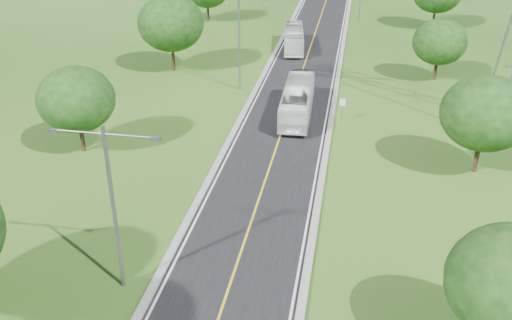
# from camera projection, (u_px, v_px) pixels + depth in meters

# --- Properties ---
(ground) EXTENTS (260.00, 260.00, 0.00)m
(ground) POSITION_uv_depth(u_px,v_px,m) (309.00, 53.00, 73.79)
(ground) COLOR #1F4814
(ground) RESTS_ON ground
(road) EXTENTS (8.00, 150.00, 0.06)m
(road) POSITION_uv_depth(u_px,v_px,m) (313.00, 40.00, 79.03)
(road) COLOR black
(road) RESTS_ON ground
(curb_left) EXTENTS (0.50, 150.00, 0.22)m
(curb_left) POSITION_uv_depth(u_px,v_px,m) (282.00, 38.00, 79.66)
(curb_left) COLOR gray
(curb_left) RESTS_ON ground
(curb_right) EXTENTS (0.50, 150.00, 0.22)m
(curb_right) POSITION_uv_depth(u_px,v_px,m) (344.00, 41.00, 78.32)
(curb_right) COLOR gray
(curb_right) RESTS_ON ground
(speed_limit_sign) EXTENTS (0.55, 0.09, 2.40)m
(speed_limit_sign) POSITION_uv_depth(u_px,v_px,m) (342.00, 106.00, 52.98)
(speed_limit_sign) COLOR slate
(speed_limit_sign) RESTS_ON ground
(streetlight_near_left) EXTENTS (5.90, 0.25, 10.00)m
(streetlight_near_left) POSITION_uv_depth(u_px,v_px,m) (112.00, 197.00, 30.03)
(streetlight_near_left) COLOR slate
(streetlight_near_left) RESTS_ON ground
(streetlight_mid_left) EXTENTS (5.90, 0.25, 10.00)m
(streetlight_mid_left) POSITION_uv_depth(u_px,v_px,m) (239.00, 35.00, 58.90)
(streetlight_mid_left) COLOR slate
(streetlight_mid_left) RESTS_ON ground
(tree_lb) EXTENTS (6.30, 6.30, 7.33)m
(tree_lb) POSITION_uv_depth(u_px,v_px,m) (76.00, 99.00, 46.20)
(tree_lb) COLOR black
(tree_lb) RESTS_ON ground
(tree_lc) EXTENTS (7.56, 7.56, 8.79)m
(tree_lc) POSITION_uv_depth(u_px,v_px,m) (171.00, 23.00, 64.86)
(tree_lc) COLOR black
(tree_lc) RESTS_ON ground
(tree_rb) EXTENTS (6.72, 6.72, 7.82)m
(tree_rb) POSITION_uv_depth(u_px,v_px,m) (485.00, 113.00, 42.76)
(tree_rb) COLOR black
(tree_rb) RESTS_ON ground
(tree_rc) EXTENTS (5.88, 5.88, 6.84)m
(tree_rc) POSITION_uv_depth(u_px,v_px,m) (440.00, 42.00, 62.44)
(tree_rc) COLOR black
(tree_rc) RESTS_ON ground
(bus_outbound) EXTENTS (2.98, 11.30, 3.13)m
(bus_outbound) POSITION_uv_depth(u_px,v_px,m) (297.00, 100.00, 54.29)
(bus_outbound) COLOR white
(bus_outbound) RESTS_ON road
(bus_inbound) EXTENTS (3.71, 10.52, 2.87)m
(bus_inbound) POSITION_uv_depth(u_px,v_px,m) (294.00, 38.00, 74.45)
(bus_inbound) COLOR white
(bus_inbound) RESTS_ON road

